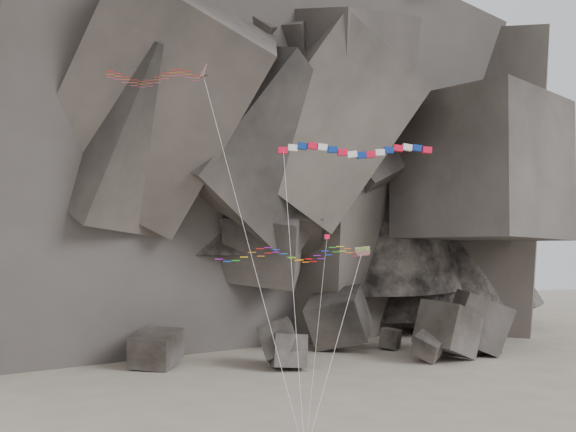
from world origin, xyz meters
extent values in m
cube|color=#47423F|center=(37.42, 34.73, 1.62)|extent=(4.26, 5.75, 4.21)
cube|color=#47423F|center=(25.32, 39.63, 1.37)|extent=(4.15, 3.99, 3.21)
cube|color=#47423F|center=(7.42, 28.67, 2.03)|extent=(4.43, 3.78, 4.74)
cube|color=#47423F|center=(-8.84, 36.66, 1.77)|extent=(4.17, 5.04, 3.87)
cube|color=#47423F|center=(35.84, 33.30, 3.46)|extent=(10.15, 8.69, 8.97)
cube|color=#47423F|center=(6.56, 30.38, 2.14)|extent=(6.50, 7.00, 6.66)
cube|color=#47423F|center=(29.76, 30.16, 2.97)|extent=(10.38, 9.27, 8.18)
cube|color=#47423F|center=(25.99, 28.48, 1.38)|extent=(4.23, 5.07, 4.54)
cube|color=#47423F|center=(-8.61, 33.76, 1.95)|extent=(7.26, 8.35, 4.92)
cube|color=#47423F|center=(17.43, 39.94, 3.27)|extent=(11.45, 10.35, 9.75)
cylinder|color=silver|center=(-2.73, -1.28, 16.08)|extent=(5.83, 12.38, 28.67)
cube|color=red|center=(1.29, 4.50, 23.93)|extent=(0.88, 0.65, 0.54)
cube|color=white|center=(2.12, 4.35, 24.15)|extent=(0.92, 0.65, 0.60)
cube|color=navy|center=(2.96, 4.16, 24.30)|extent=(0.94, 0.66, 0.64)
cube|color=red|center=(3.80, 3.94, 24.31)|extent=(0.94, 0.66, 0.65)
cube|color=white|center=(4.64, 3.71, 24.19)|extent=(0.93, 0.65, 0.62)
cube|color=navy|center=(5.48, 3.51, 23.98)|extent=(0.89, 0.65, 0.56)
cube|color=red|center=(6.31, 3.35, 23.75)|extent=(0.91, 0.65, 0.59)
cube|color=white|center=(7.15, 3.25, 23.58)|extent=(0.94, 0.66, 0.64)
cube|color=navy|center=(7.99, 3.20, 23.53)|extent=(0.95, 0.66, 0.65)
cube|color=red|center=(8.83, 3.18, 23.62)|extent=(0.93, 0.66, 0.63)
cube|color=white|center=(9.67, 3.18, 23.82)|extent=(0.90, 0.65, 0.57)
cube|color=navy|center=(10.50, 3.16, 24.05)|extent=(0.90, 0.65, 0.58)
cube|color=red|center=(11.34, 3.10, 24.24)|extent=(0.93, 0.66, 0.63)
cube|color=white|center=(12.18, 2.98, 24.32)|extent=(0.95, 0.66, 0.65)
cube|color=navy|center=(13.02, 2.82, 24.27)|extent=(0.94, 0.66, 0.63)
cube|color=red|center=(13.86, 2.61, 24.09)|extent=(0.91, 0.65, 0.59)
cylinder|color=silver|center=(0.72, -1.59, 12.84)|extent=(1.16, 11.75, 22.20)
cube|color=#EBFA0D|center=(7.71, 2.17, 15.31)|extent=(1.36, 0.71, 0.72)
cube|color=#0CB219|center=(7.71, 2.00, 15.03)|extent=(1.13, 0.54, 0.49)
cylinder|color=silver|center=(3.93, -2.64, 8.53)|extent=(7.59, 9.66, 13.58)
cube|color=red|center=(5.00, 3.60, 16.45)|extent=(0.56, 0.35, 0.39)
cube|color=navy|center=(4.80, 3.61, 16.45)|extent=(0.22, 0.16, 0.41)
cylinder|color=silver|center=(2.58, -1.92, 9.10)|extent=(4.87, 11.08, 14.72)
camera|label=1|loc=(-10.64, -49.42, 16.31)|focal=40.00mm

